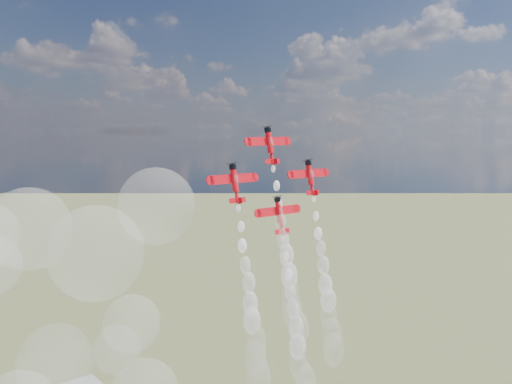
{
  "coord_description": "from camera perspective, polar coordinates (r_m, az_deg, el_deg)",
  "views": [
    {
      "loc": [
        -81.82,
        -86.44,
        113.58
      ],
      "look_at": [
        1.39,
        13.14,
        99.06
      ],
      "focal_mm": 38.0,
      "sensor_mm": 36.0,
      "label": 1
    }
  ],
  "objects": [
    {
      "name": "plane_lead",
      "position": [
        135.09,
        1.47,
        5.02
      ],
      "size": [
        13.12,
        4.67,
        9.26
      ],
      "rotation": [
        1.36,
        0.0,
        0.0
      ],
      "color": "red",
      "rests_on": "ground"
    },
    {
      "name": "plane_left",
      "position": [
        126.19,
        -2.25,
        1.03
      ],
      "size": [
        13.12,
        4.67,
        9.26
      ],
      "rotation": [
        1.36,
        0.0,
        0.0
      ],
      "color": "red",
      "rests_on": "ground"
    },
    {
      "name": "plane_right",
      "position": [
        142.79,
        5.73,
        1.63
      ],
      "size": [
        13.12,
        4.67,
        9.26
      ],
      "rotation": [
        1.36,
        0.0,
        0.0
      ],
      "color": "red",
      "rests_on": "ground"
    },
    {
      "name": "plane_slot",
      "position": [
        133.81,
        2.5,
        -2.36
      ],
      "size": [
        13.12,
        4.67,
        9.26
      ],
      "rotation": [
        1.36,
        0.0,
        0.0
      ],
      "color": "red",
      "rests_on": "ground"
    },
    {
      "name": "smoke_trail_lead",
      "position": [
        135.08,
        3.74,
        -10.76
      ],
      "size": [
        5.58,
        12.01,
        41.96
      ],
      "color": "white",
      "rests_on": "plane_lead"
    },
    {
      "name": "smoke_trail_left",
      "position": [
        128.83,
        -0.1,
        -15.55
      ],
      "size": [
        5.86,
        11.49,
        41.24
      ],
      "color": "white",
      "rests_on": "plane_left"
    },
    {
      "name": "smoke_trail_right",
      "position": [
        145.14,
        7.78,
        -13.06
      ],
      "size": [
        5.72,
        11.17,
        41.61
      ],
      "color": "white",
      "rests_on": "plane_right"
    },
    {
      "name": "smoke_trail_slot",
      "position": [
        138.78,
        4.75,
        -17.73
      ],
      "size": [
        5.57,
        11.09,
        41.36
      ],
      "color": "white",
      "rests_on": "plane_slot"
    },
    {
      "name": "drifted_smoke_cloud",
      "position": [
        124.63,
        -17.82,
        -9.7
      ],
      "size": [
        59.41,
        36.21,
        56.34
      ],
      "color": "white",
      "rests_on": "ground"
    }
  ]
}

